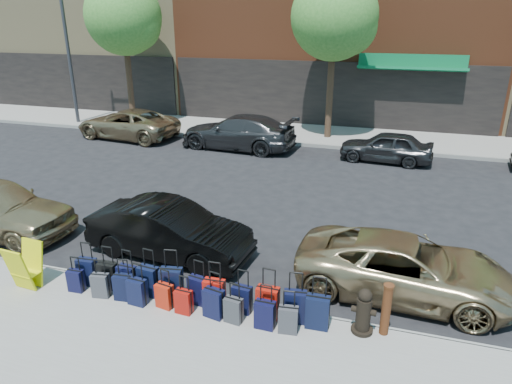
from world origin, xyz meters
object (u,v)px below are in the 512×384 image
(car_near_2, at_px, (405,267))
(car_far_2, at_px, (386,147))
(tree_center, at_px, (337,19))
(car_far_1, at_px, (238,132))
(display_rack, at_px, (26,267))
(streetlight, at_px, (69,34))
(car_far_0, at_px, (128,124))
(fire_hydrant, at_px, (364,312))
(bollard, at_px, (386,309))
(suitcase_front_5, at_px, (198,290))
(car_near_1, at_px, (170,230))
(tree_left, at_px, (126,19))

(car_near_2, distance_m, car_far_2, 9.68)
(tree_center, height_order, car_far_2, tree_center)
(car_far_1, bearing_deg, display_rack, 2.21)
(streetlight, height_order, car_far_0, streetlight)
(fire_hydrant, height_order, car_far_1, car_far_1)
(display_rack, distance_m, car_far_2, 13.83)
(car_far_1, height_order, car_far_2, car_far_1)
(tree_center, distance_m, bollard, 15.23)
(tree_center, bearing_deg, bollard, -77.89)
(suitcase_front_5, relative_size, bollard, 0.92)
(car_near_1, height_order, car_far_0, car_far_0)
(car_near_1, bearing_deg, streetlight, 48.95)
(tree_left, distance_m, suitcase_front_5, 18.09)
(tree_left, relative_size, fire_hydrant, 8.17)
(car_near_2, relative_size, car_far_1, 0.88)
(streetlight, distance_m, car_far_1, 10.65)
(car_near_1, bearing_deg, car_far_0, 41.24)
(car_far_2, bearing_deg, car_far_0, -86.81)
(tree_left, xyz_separation_m, suitcase_front_5, (9.93, -14.28, -4.97))
(tree_left, xyz_separation_m, car_far_0, (1.06, -2.46, -4.72))
(suitcase_front_5, xyz_separation_m, car_far_1, (-3.17, 11.58, 0.30))
(tree_left, height_order, car_near_2, tree_left)
(car_near_2, xyz_separation_m, car_far_1, (-7.10, 9.77, 0.12))
(streetlight, relative_size, car_near_2, 1.77)
(car_far_1, bearing_deg, tree_left, -106.96)
(car_far_0, height_order, car_far_2, car_far_0)
(tree_center, xyz_separation_m, display_rack, (-4.27, -14.79, -4.77))
(display_rack, relative_size, car_near_2, 0.22)
(streetlight, bearing_deg, car_near_1, -46.00)
(fire_hydrant, xyz_separation_m, display_rack, (-6.93, -0.57, 0.08))
(fire_hydrant, xyz_separation_m, car_far_1, (-6.39, 11.52, 0.19))
(tree_center, distance_m, fire_hydrant, 15.25)
(display_rack, distance_m, car_near_2, 7.98)
(car_far_0, bearing_deg, tree_center, 111.33)
(tree_center, distance_m, streetlight, 13.48)
(fire_hydrant, xyz_separation_m, car_near_1, (-4.79, 1.82, 0.11))
(tree_left, relative_size, car_far_0, 1.45)
(suitcase_front_5, xyz_separation_m, car_near_2, (3.93, 1.81, 0.18))
(car_far_2, bearing_deg, tree_center, -132.02)
(bollard, bearing_deg, fire_hydrant, -170.80)
(streetlight, xyz_separation_m, car_near_1, (11.30, -11.70, -3.99))
(tree_left, distance_m, fire_hydrant, 19.97)
(car_near_1, bearing_deg, tree_center, -4.84)
(car_far_2, bearing_deg, display_rack, -25.13)
(suitcase_front_5, height_order, car_near_1, car_near_1)
(tree_center, distance_m, car_near_1, 13.45)
(suitcase_front_5, distance_m, fire_hydrant, 3.23)
(streetlight, height_order, car_near_1, streetlight)
(streetlight, xyz_separation_m, fire_hydrant, (16.09, -13.52, -4.10))
(bollard, xyz_separation_m, car_far_0, (-12.47, 11.69, 0.02))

